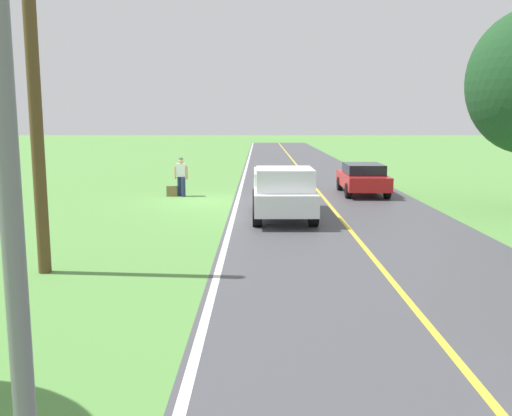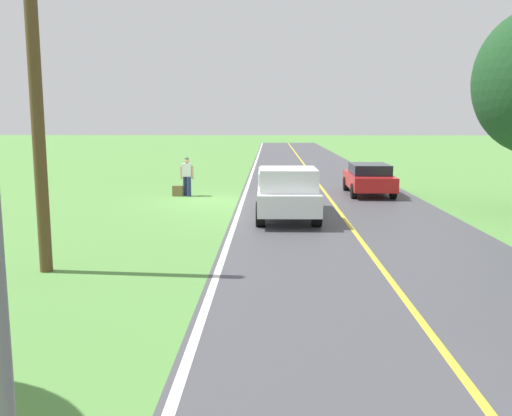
{
  "view_description": "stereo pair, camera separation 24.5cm",
  "coord_description": "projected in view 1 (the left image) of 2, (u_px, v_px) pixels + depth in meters",
  "views": [
    {
      "loc": [
        -2.28,
        23.31,
        3.39
      ],
      "look_at": [
        -2.2,
        10.93,
        1.43
      ],
      "focal_mm": 39.27,
      "sensor_mm": 36.0,
      "label": 1
    },
    {
      "loc": [
        -2.52,
        23.3,
        3.39
      ],
      "look_at": [
        -2.2,
        10.93,
        1.43
      ],
      "focal_mm": 39.27,
      "sensor_mm": 36.0,
      "label": 2
    }
  ],
  "objects": [
    {
      "name": "lane_edge_line",
      "position": [
        237.0,
        201.0,
        23.55
      ],
      "size": [
        0.16,
        117.6,
        0.0
      ],
      "primitive_type": "cube",
      "color": "silver",
      "rests_on": "ground"
    },
    {
      "name": "sedan_near_oncoming",
      "position": [
        363.0,
        178.0,
        25.56
      ],
      "size": [
        1.97,
        4.42,
        1.41
      ],
      "color": "red",
      "rests_on": "ground"
    },
    {
      "name": "utility_pole_roadside",
      "position": [
        35.0,
        110.0,
        11.99
      ],
      "size": [
        0.28,
        0.28,
        7.17
      ],
      "primitive_type": "cylinder",
      "color": "brown",
      "rests_on": "ground"
    },
    {
      "name": "ground_plane",
      "position": [
        205.0,
        201.0,
        23.56
      ],
      "size": [
        200.0,
        200.0,
        0.0
      ],
      "primitive_type": "plane",
      "color": "#568E42"
    },
    {
      "name": "hitchhiker_walking",
      "position": [
        181.0,
        174.0,
        24.87
      ],
      "size": [
        0.62,
        0.52,
        1.75
      ],
      "color": "navy",
      "rests_on": "ground"
    },
    {
      "name": "lane_centre_line",
      "position": [
        326.0,
        201.0,
        23.53
      ],
      "size": [
        0.14,
        117.6,
        0.0
      ],
      "primitive_type": "cube",
      "color": "gold",
      "rests_on": "ground"
    },
    {
      "name": "pickup_truck_passing",
      "position": [
        283.0,
        191.0,
        19.24
      ],
      "size": [
        2.14,
        5.42,
        1.82
      ],
      "color": "silver",
      "rests_on": "ground"
    },
    {
      "name": "road_surface",
      "position": [
        326.0,
        201.0,
        23.53
      ],
      "size": [
        7.86,
        120.0,
        0.0
      ],
      "primitive_type": "cube",
      "color": "#47474C",
      "rests_on": "ground"
    },
    {
      "name": "suitcase_carried",
      "position": [
        172.0,
        191.0,
        24.92
      ],
      "size": [
        0.46,
        0.21,
        0.47
      ],
      "primitive_type": "cube",
      "rotation": [
        0.0,
        0.0,
        1.55
      ],
      "color": "brown",
      "rests_on": "ground"
    }
  ]
}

